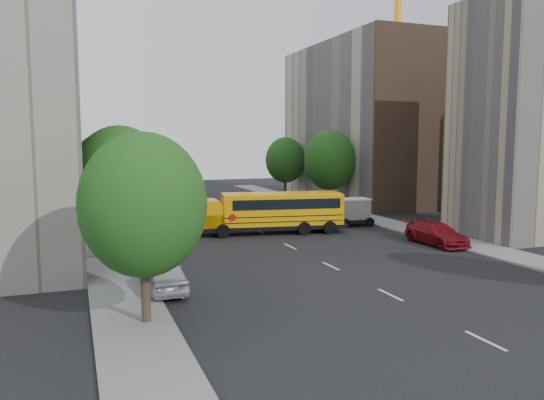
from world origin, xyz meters
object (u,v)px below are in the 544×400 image
tower_crane (413,11)px  parked_car_3 (437,234)px  school_bus (271,210)px  street_tree_1 (120,179)px  street_tree_2 (103,167)px  street_tree_0 (143,205)px  parked_car_1 (135,217)px  parked_car_0 (164,275)px  parked_car_2 (114,202)px  street_tree_5 (285,160)px  safari_truck (339,212)px  street_tree_4 (330,160)px  parked_car_4 (307,203)px

tower_crane → parked_car_3: tower_crane is taller
tower_crane → school_bus: size_ratio=3.10×
street_tree_1 → street_tree_2: (0.00, 18.00, -0.12)m
street_tree_0 → parked_car_1: (2.20, 24.00, -3.84)m
parked_car_0 → tower_crane: bearing=-135.9°
tower_crane → parked_car_2: size_ratio=6.35×
street_tree_5 → safari_truck: 22.26m
street_tree_4 → parked_car_2: street_tree_4 is taller
safari_truck → street_tree_0: bearing=-132.5°
street_tree_4 → safari_truck: bearing=-112.4°
tower_crane → parked_car_1: tower_crane is taller
street_tree_4 → parked_car_3: street_tree_4 is taller
street_tree_1 → parked_car_1: size_ratio=1.63×
tower_crane → parked_car_0: 59.74m
street_tree_5 → school_bus: street_tree_5 is taller
street_tree_4 → street_tree_0: bearing=-128.2°
school_bus → safari_truck: 6.55m
tower_crane → parked_car_2: tower_crane is taller
parked_car_3 → street_tree_1: bearing=176.2°
street_tree_5 → parked_car_3: (-1.40, -30.91, -3.95)m
street_tree_5 → street_tree_1: bearing=-126.3°
street_tree_1 → street_tree_5: bearing=53.7°
street_tree_1 → safari_truck: street_tree_1 is taller
street_tree_1 → parked_car_0: (1.40, -5.67, -4.18)m
street_tree_2 → parked_car_0: street_tree_2 is taller
street_tree_1 → parked_car_3: street_tree_1 is taller
parked_car_3 → street_tree_2: bearing=136.2°
safari_truck → parked_car_2: size_ratio=0.96×
parked_car_1 → parked_car_4: parked_car_1 is taller
tower_crane → street_tree_1: 55.74m
street_tree_4 → parked_car_4: 4.95m
parked_car_2 → school_bus: bearing=119.6°
tower_crane → parked_car_4: size_ratio=8.74×
parked_car_3 → parked_car_1: bearing=139.7°
street_tree_1 → parked_car_4: street_tree_1 is taller
street_tree_0 → parked_car_4: size_ratio=1.81×
tower_crane → street_tree_1: (-41.25, -32.00, -19.52)m
school_bus → street_tree_5: bearing=74.8°
street_tree_0 → parked_car_2: size_ratio=1.32×
school_bus → parked_car_3: 12.19m
street_tree_5 → parked_car_4: size_ratio=1.84×
street_tree_1 → street_tree_5: street_tree_1 is taller
street_tree_4 → parked_car_3: bearing=-94.2°
tower_crane → street_tree_5: (-19.25, -2.00, -19.77)m
parked_car_4 → school_bus: bearing=-120.7°
parked_car_1 → parked_car_2: bearing=-84.8°
street_tree_0 → street_tree_4: size_ratio=0.91×
street_tree_2 → street_tree_4: (22.00, 0.00, 0.25)m
street_tree_0 → parked_car_0: street_tree_0 is taller
street_tree_4 → parked_car_2: size_ratio=1.44×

